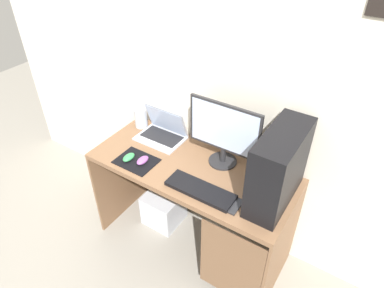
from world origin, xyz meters
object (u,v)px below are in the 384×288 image
keyboard (200,190)px  mouse_left (143,160)px  pc_tower (279,168)px  laptop (162,132)px  speaker (141,117)px  monitor (224,133)px  cell_phone (234,205)px  mouse_right (129,157)px  subwoofer (164,208)px

keyboard → mouse_left: bearing=177.4°
pc_tower → mouse_left: bearing=-168.7°
pc_tower → mouse_left: pc_tower is taller
laptop → keyboard: bearing=-31.9°
keyboard → laptop: bearing=148.1°
speaker → monitor: bearing=-3.9°
speaker → mouse_left: 0.44m
laptop → speaker: bearing=171.9°
monitor → speaker: (-0.71, 0.05, -0.16)m
speaker → cell_phone: size_ratio=1.13×
mouse_right → cell_phone: bearing=0.6°
keyboard → pc_tower: bearing=26.1°
speaker → cell_phone: (0.94, -0.35, -0.07)m
monitor → cell_phone: (0.24, -0.30, -0.23)m
laptop → mouse_left: size_ratio=3.37×
laptop → mouse_left: 0.31m
monitor → subwoofer: bearing=-171.3°
keyboard → cell_phone: 0.22m
laptop → cell_phone: size_ratio=2.49×
pc_tower → speaker: (-1.10, 0.17, -0.15)m
cell_phone → subwoofer: 0.96m
subwoofer → mouse_left: bearing=-82.7°
monitor → speaker: 0.73m
mouse_left → pc_tower: bearing=11.3°
monitor → mouse_right: 0.64m
monitor → cell_phone: bearing=-51.2°
mouse_right → laptop: bearing=84.4°
mouse_left → keyboard: bearing=-2.6°
pc_tower → mouse_right: bearing=-168.4°
laptop → mouse_left: bearing=-78.0°
monitor → laptop: monitor is taller
keyboard → cell_phone: (0.22, 0.00, -0.01)m
cell_phone → mouse_right: bearing=-179.4°
keyboard → monitor: bearing=94.2°
pc_tower → subwoofer: (-0.85, 0.05, -0.85)m
cell_phone → keyboard: bearing=-179.1°
monitor → cell_phone: 0.44m
laptop → cell_phone: 0.79m
mouse_right → keyboard: bearing=0.5°
cell_phone → mouse_left: bearing=178.6°
speaker → subwoofer: 0.75m
subwoofer → monitor: bearing=8.7°
cell_phone → speaker: bearing=159.9°
pc_tower → speaker: bearing=171.5°
laptop → mouse_right: (-0.03, -0.32, -0.02)m
pc_tower → subwoofer: size_ratio=1.73×
mouse_left → subwoofer: bearing=97.3°
monitor → keyboard: monitor is taller
laptop → subwoofer: size_ratio=1.20×
pc_tower → mouse_right: pc_tower is taller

